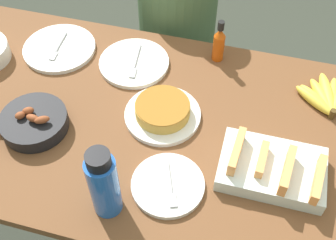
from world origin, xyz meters
TOP-DOWN VIEW (x-y plane):
  - ground_plane at (0.00, 0.00)m, footprint 14.00×14.00m
  - dining_table at (0.00, 0.00)m, footprint 1.76×0.87m
  - banana_bunch at (0.48, 0.24)m, footprint 0.19×0.20m
  - melon_tray at (0.34, -0.10)m, footprint 0.30×0.20m
  - skillet at (-0.41, -0.12)m, footprint 0.36×0.21m
  - frittata_plate_center at (-0.03, 0.03)m, footprint 0.25×0.25m
  - empty_plate_near_front at (-0.49, 0.25)m, footprint 0.27×0.27m
  - empty_plate_far_right at (-0.19, 0.24)m, footprint 0.25×0.25m
  - empty_plate_mid_edge at (0.06, -0.22)m, footprint 0.21×0.21m
  - water_bottle at (-0.09, -0.32)m, footprint 0.08×0.08m
  - hot_sauce_bottle at (0.09, 0.36)m, footprint 0.04×0.04m
  - person_figure at (-0.13, 0.65)m, footprint 0.37×0.37m

SIDE VIEW (x-z plane):
  - ground_plane at x=0.00m, z-range 0.00..0.00m
  - person_figure at x=-0.13m, z-range -0.11..1.11m
  - dining_table at x=0.00m, z-range 0.29..1.06m
  - empty_plate_near_front at x=-0.49m, z-range 0.77..0.79m
  - empty_plate_far_right at x=-0.19m, z-range 0.77..0.79m
  - empty_plate_mid_edge at x=0.06m, z-range 0.77..0.79m
  - banana_bunch at x=0.48m, z-range 0.77..0.81m
  - frittata_plate_center at x=-0.03m, z-range 0.77..0.83m
  - skillet at x=-0.41m, z-range 0.76..0.84m
  - melon_tray at x=0.34m, z-range 0.75..0.85m
  - hot_sauce_bottle at x=0.09m, z-range 0.76..0.93m
  - water_bottle at x=-0.09m, z-range 0.76..1.01m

